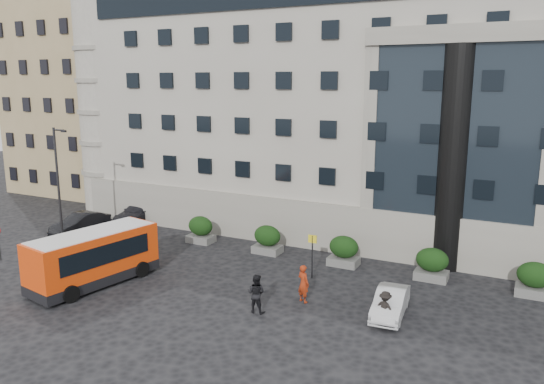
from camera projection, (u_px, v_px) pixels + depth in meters
The scene contains 21 objects.
ground at pixel (180, 291), 28.19m from camera, with size 120.00×120.00×0.00m, color black.
civic_building at pixel (400, 106), 42.89m from camera, with size 44.00×24.00×18.00m, color gray.
entrance_column at pixel (453, 160), 30.54m from camera, with size 1.80×1.80×13.00m, color black.
apartment_near at pixel (103, 90), 54.20m from camera, with size 14.00×14.00×20.00m, color #937F56.
apartment_far at pixel (184, 80), 71.03m from camera, with size 13.00×13.00×22.00m, color #7F644A.
hedge_a at pixel (201, 229), 36.58m from camera, with size 1.80×1.26×1.84m.
hedge_b at pixel (267, 239), 34.28m from camera, with size 1.80×1.26×1.84m.
hedge_c at pixel (344, 251), 31.98m from camera, with size 1.80×1.26×1.84m.
hedge_d at pixel (432, 264), 29.68m from camera, with size 1.80×1.26×1.84m.
hedge_e at pixel (535, 279), 27.38m from camera, with size 1.80×1.26×1.84m.
street_lamp at pixel (59, 182), 35.19m from camera, with size 1.16×0.18×8.00m.
bus_stop_sign at pixel (312, 249), 29.77m from camera, with size 0.50×0.08×2.52m.
minibus at pixel (94, 256), 28.91m from camera, with size 3.69×7.40×2.95m.
red_truck at pixel (189, 187), 48.67m from camera, with size 3.23×5.58×2.83m.
parked_car_b at pixel (80, 223), 38.75m from camera, with size 1.58×4.53×1.49m, color black.
parked_car_c at pixel (139, 212), 42.04m from camera, with size 2.09×5.14×1.49m, color black.
parked_car_d at pixel (177, 200), 46.28m from camera, with size 2.41×5.23×1.45m, color black.
white_taxi at pixel (390, 303), 25.20m from camera, with size 1.36×3.89×1.28m, color silver.
pedestrian_a at pixel (303, 284), 26.67m from camera, with size 0.71×0.47×1.95m, color #99290F.
pedestrian_b at pixel (256, 293), 25.49m from camera, with size 0.93×0.73×1.92m, color black.
pedestrian_c at pixel (385, 308), 24.21m from camera, with size 1.04×0.60×1.60m, color black.
Camera 1 is at (16.34, -21.42, 11.00)m, focal length 35.00 mm.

